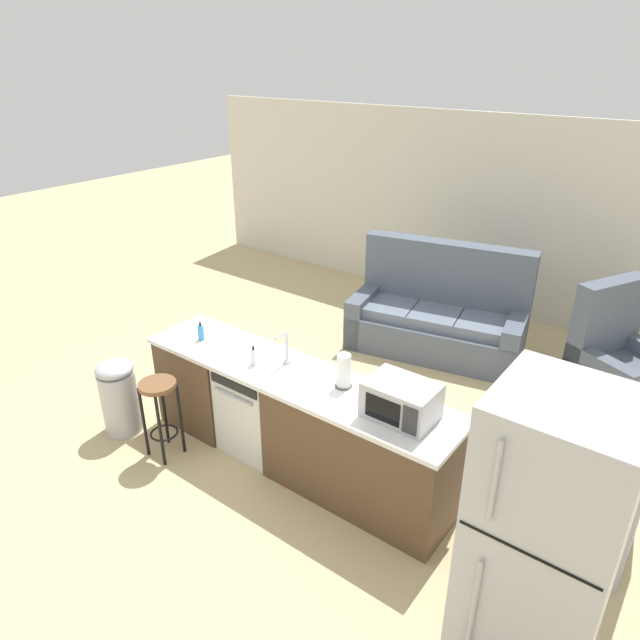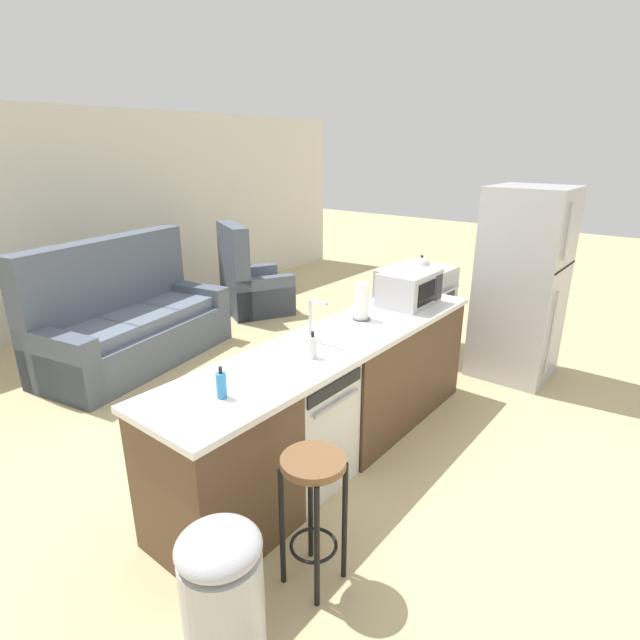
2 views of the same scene
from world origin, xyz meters
The scene contains 16 objects.
ground_plane centered at (0.00, 0.00, 0.00)m, with size 24.00×24.00×0.00m, color tan.
wall_back centered at (0.30, 4.20, 1.30)m, with size 10.00×0.06×2.60m.
kitchen_counter centered at (0.24, 0.00, 0.42)m, with size 2.94×0.66×0.90m.
dishwasher centered at (-0.25, 0.00, 0.42)m, with size 0.58×0.61×0.84m.
stove_range centered at (2.35, 0.55, 0.45)m, with size 0.76×0.68×0.90m.
refrigerator centered at (2.35, -0.55, 0.91)m, with size 0.72×0.73×1.81m.
microwave centered at (1.16, 0.00, 1.04)m, with size 0.50×0.37×0.28m.
sink_faucet centered at (0.00, 0.09, 1.03)m, with size 0.07×0.18×0.30m.
paper_towel_roll centered at (0.59, 0.09, 1.04)m, with size 0.14×0.14×0.28m.
soap_bottle centered at (-0.20, -0.08, 0.97)m, with size 0.06×0.06×0.18m.
dish_soap_bottle centered at (-0.90, -0.04, 0.97)m, with size 0.06×0.06×0.18m.
kettle centered at (2.18, 0.42, 0.99)m, with size 0.21×0.17×0.19m.
bar_stool centered at (-0.85, -0.61, 0.54)m, with size 0.32×0.32×0.74m.
trash_bin centered at (-1.45, -0.63, 0.38)m, with size 0.35×0.35×0.74m.
couch centered at (0.16, 2.71, 0.39)m, with size 2.14×1.28×1.27m.
armchair centered at (2.09, 2.90, 0.35)m, with size 1.10×1.12×1.20m.
Camera 1 is at (2.76, -3.07, 3.30)m, focal length 32.00 mm.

